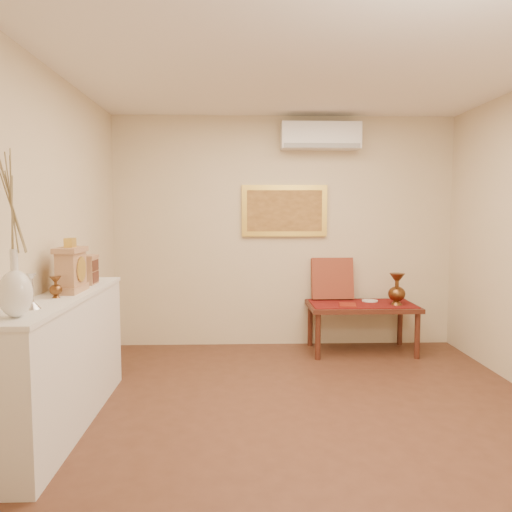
{
  "coord_description": "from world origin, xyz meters",
  "views": [
    {
      "loc": [
        -0.53,
        -3.64,
        1.58
      ],
      "look_at": [
        -0.37,
        1.15,
        1.16
      ],
      "focal_mm": 35.0,
      "sensor_mm": 36.0,
      "label": 1
    }
  ],
  "objects_px": {
    "white_vase": "(13,231)",
    "mantel_clock": "(71,269)",
    "low_table": "(362,310)",
    "wooden_chest": "(87,270)",
    "brass_urn_tall": "(397,286)",
    "display_ledge": "(64,361)"
  },
  "relations": [
    {
      "from": "white_vase",
      "to": "low_table",
      "type": "xyz_separation_m",
      "value": [
        2.66,
        2.65,
        -0.99
      ]
    },
    {
      "from": "wooden_chest",
      "to": "mantel_clock",
      "type": "bearing_deg",
      "value": -88.23
    },
    {
      "from": "white_vase",
      "to": "mantel_clock",
      "type": "bearing_deg",
      "value": 89.24
    },
    {
      "from": "white_vase",
      "to": "brass_urn_tall",
      "type": "relative_size",
      "value": 2.31
    },
    {
      "from": "white_vase",
      "to": "mantel_clock",
      "type": "xyz_separation_m",
      "value": [
        0.01,
        0.92,
        -0.32
      ]
    },
    {
      "from": "wooden_chest",
      "to": "display_ledge",
      "type": "bearing_deg",
      "value": -91.32
    },
    {
      "from": "wooden_chest",
      "to": "low_table",
      "type": "height_order",
      "value": "wooden_chest"
    },
    {
      "from": "mantel_clock",
      "to": "low_table",
      "type": "distance_m",
      "value": 3.24
    },
    {
      "from": "brass_urn_tall",
      "to": "mantel_clock",
      "type": "xyz_separation_m",
      "value": [
        -3.01,
        -1.64,
        0.38
      ]
    },
    {
      "from": "display_ledge",
      "to": "mantel_clock",
      "type": "bearing_deg",
      "value": 79.83
    },
    {
      "from": "white_vase",
      "to": "display_ledge",
      "type": "relative_size",
      "value": 0.49
    },
    {
      "from": "display_ledge",
      "to": "wooden_chest",
      "type": "distance_m",
      "value": 0.83
    },
    {
      "from": "mantel_clock",
      "to": "low_table",
      "type": "bearing_deg",
      "value": 33.25
    },
    {
      "from": "white_vase",
      "to": "low_table",
      "type": "bearing_deg",
      "value": 44.92
    },
    {
      "from": "white_vase",
      "to": "display_ledge",
      "type": "height_order",
      "value": "white_vase"
    },
    {
      "from": "brass_urn_tall",
      "to": "display_ledge",
      "type": "distance_m",
      "value": 3.53
    },
    {
      "from": "brass_urn_tall",
      "to": "wooden_chest",
      "type": "height_order",
      "value": "wooden_chest"
    },
    {
      "from": "display_ledge",
      "to": "low_table",
      "type": "relative_size",
      "value": 1.68
    },
    {
      "from": "brass_urn_tall",
      "to": "display_ledge",
      "type": "bearing_deg",
      "value": -149.66
    },
    {
      "from": "display_ledge",
      "to": "mantel_clock",
      "type": "xyz_separation_m",
      "value": [
        0.03,
        0.14,
        0.66
      ]
    },
    {
      "from": "white_vase",
      "to": "brass_urn_tall",
      "type": "distance_m",
      "value": 4.02
    },
    {
      "from": "white_vase",
      "to": "mantel_clock",
      "type": "height_order",
      "value": "white_vase"
    }
  ]
}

